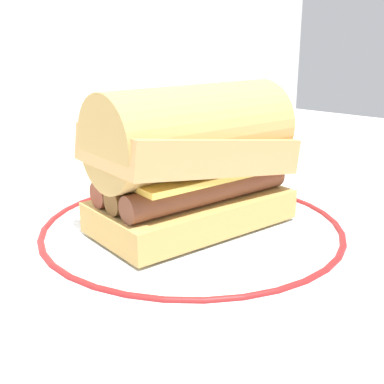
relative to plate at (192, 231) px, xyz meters
name	(u,v)px	position (x,y,z in m)	size (l,w,h in m)	color
ground_plane	(192,229)	(0.02, 0.02, -0.01)	(1.50, 1.50, 0.00)	beige
plate	(192,231)	(0.00, 0.00, 0.00)	(0.29, 0.29, 0.01)	white
sausage_sandwich	(192,157)	(0.00, 0.00, 0.07)	(0.19, 0.12, 0.12)	tan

